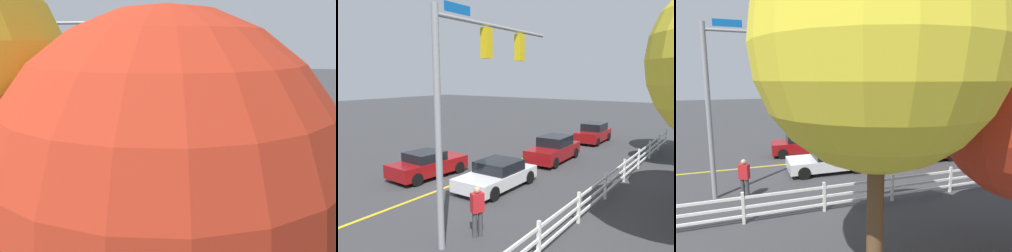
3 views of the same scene
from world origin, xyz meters
TOP-DOWN VIEW (x-y plane):
  - ground_plane at (0.00, 0.00)m, footprint 120.00×120.00m
  - lane_center_stripe at (-4.00, 0.00)m, footprint 28.00×0.16m
  - signal_assembly at (3.71, 3.92)m, footprint 6.22×0.37m
  - car_0 at (0.44, -2.04)m, footprint 4.17×2.08m
  - car_1 at (-6.27, 1.87)m, footprint 4.57×1.96m
  - car_2 at (-0.16, 1.99)m, footprint 4.21×2.07m
  - pedestrian at (4.14, 4.34)m, footprint 0.47×0.41m
  - white_rail_fence at (-3.00, 6.64)m, footprint 26.10×0.10m
  - tree_0 at (-2.92, 11.38)m, footprint 4.88×4.88m

SIDE VIEW (x-z plane):
  - ground_plane at x=0.00m, z-range 0.00..0.00m
  - lane_center_stripe at x=-4.00m, z-range 0.00..0.01m
  - white_rail_fence at x=-3.00m, z-range 0.03..1.18m
  - car_2 at x=-0.16m, z-range -0.02..1.26m
  - car_0 at x=0.44m, z-range -0.02..1.32m
  - car_1 at x=-6.27m, z-range -0.04..1.50m
  - pedestrian at x=4.14m, z-range 0.08..1.77m
  - tree_0 at x=-2.92m, z-range 0.90..7.61m
  - signal_assembly at x=3.71m, z-range 1.43..8.70m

